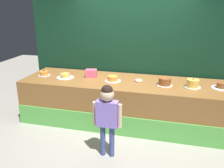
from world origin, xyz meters
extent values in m
plane|color=gray|center=(0.00, 0.00, 0.00)|extent=(12.00, 12.00, 0.00)
cube|color=brown|center=(0.00, 0.58, 0.43)|extent=(4.09, 1.17, 0.87)
cube|color=#59B24C|center=(0.00, -0.01, 0.19)|extent=(4.09, 0.02, 0.39)
cube|color=#113823|center=(0.00, 1.27, 1.39)|extent=(4.55, 0.08, 2.79)
cylinder|color=#3F4C8C|center=(-0.11, -0.65, 0.26)|extent=(0.08, 0.08, 0.52)
cylinder|color=#3F4C8C|center=(0.04, -0.65, 0.26)|extent=(0.08, 0.08, 0.52)
cube|color=#8C72D8|center=(-0.03, -0.65, 0.73)|extent=(0.33, 0.15, 0.41)
cylinder|color=beige|center=(-0.23, -0.65, 0.71)|extent=(0.07, 0.07, 0.37)
cylinder|color=beige|center=(0.16, -0.65, 0.71)|extent=(0.07, 0.07, 0.37)
sphere|color=beige|center=(-0.03, -0.65, 1.04)|extent=(0.21, 0.21, 0.21)
sphere|color=black|center=(-0.03, -0.65, 1.10)|extent=(0.18, 0.18, 0.18)
cube|color=#F35A7F|center=(-0.75, 0.69, 0.94)|extent=(0.25, 0.21, 0.16)
torus|color=beige|center=(0.25, 0.63, 0.89)|extent=(0.14, 0.14, 0.04)
cylinder|color=silver|center=(-1.74, 0.54, 0.87)|extent=(0.26, 0.26, 0.01)
cylinder|color=orange|center=(-1.74, 0.54, 0.92)|extent=(0.18, 0.18, 0.08)
sphere|color=red|center=(-1.74, 0.54, 0.97)|extent=(0.03, 0.03, 0.03)
cylinder|color=silver|center=(-1.24, 0.50, 0.87)|extent=(0.36, 0.36, 0.01)
cylinder|color=#F2BF4C|center=(-1.24, 0.50, 0.91)|extent=(0.18, 0.18, 0.08)
cone|color=#F2E566|center=(-1.24, 0.50, 0.98)|extent=(0.02, 0.02, 0.05)
cylinder|color=white|center=(-0.25, 0.53, 0.87)|extent=(0.31, 0.31, 0.01)
cylinder|color=orange|center=(-0.25, 0.53, 0.92)|extent=(0.21, 0.21, 0.09)
cone|color=#F2E566|center=(-0.25, 0.53, 0.98)|extent=(0.02, 0.02, 0.03)
cylinder|color=white|center=(0.75, 0.52, 0.87)|extent=(0.29, 0.29, 0.01)
cylinder|color=brown|center=(0.75, 0.52, 0.94)|extent=(0.23, 0.23, 0.13)
cone|color=#F2E566|center=(0.75, 0.52, 1.03)|extent=(0.02, 0.02, 0.04)
cylinder|color=silver|center=(1.24, 0.53, 0.87)|extent=(0.30, 0.30, 0.01)
cylinder|color=#F2BF4C|center=(1.24, 0.53, 0.94)|extent=(0.22, 0.22, 0.14)
sphere|color=red|center=(1.24, 0.53, 1.03)|extent=(0.03, 0.03, 0.03)
cylinder|color=white|center=(1.74, 0.60, 0.87)|extent=(0.34, 0.34, 0.01)
cylinder|color=brown|center=(1.74, 0.60, 0.92)|extent=(0.17, 0.17, 0.10)
camera|label=1|loc=(0.89, -3.90, 2.32)|focal=39.38mm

